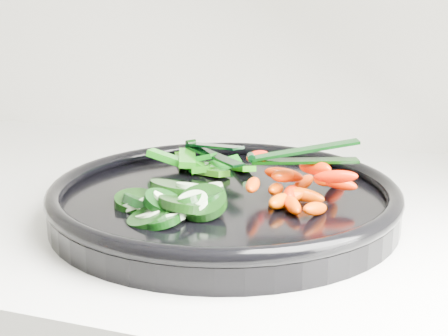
% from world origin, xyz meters
% --- Properties ---
extents(veggie_tray, '(0.38, 0.38, 0.04)m').
position_xyz_m(veggie_tray, '(-0.31, 1.64, 0.95)').
color(veggie_tray, black).
rests_on(veggie_tray, counter).
extents(cucumber_pile, '(0.14, 0.13, 0.04)m').
position_xyz_m(cucumber_pile, '(-0.34, 1.57, 0.96)').
color(cucumber_pile, black).
rests_on(cucumber_pile, veggie_tray).
extents(carrot_pile, '(0.13, 0.15, 0.05)m').
position_xyz_m(carrot_pile, '(-0.23, 1.65, 0.97)').
color(carrot_pile, '#EC4200').
rests_on(carrot_pile, veggie_tray).
extents(pepper_pile, '(0.13, 0.09, 0.03)m').
position_xyz_m(pepper_pile, '(-0.37, 1.72, 0.96)').
color(pepper_pile, '#0C6109').
rests_on(pepper_pile, veggie_tray).
extents(tong_carrot, '(0.11, 0.06, 0.02)m').
position_xyz_m(tong_carrot, '(-0.23, 1.64, 1.00)').
color(tong_carrot, black).
rests_on(tong_carrot, carrot_pile).
extents(tong_pepper, '(0.10, 0.08, 0.02)m').
position_xyz_m(tong_pepper, '(-0.35, 1.73, 0.98)').
color(tong_pepper, black).
rests_on(tong_pepper, pepper_pile).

